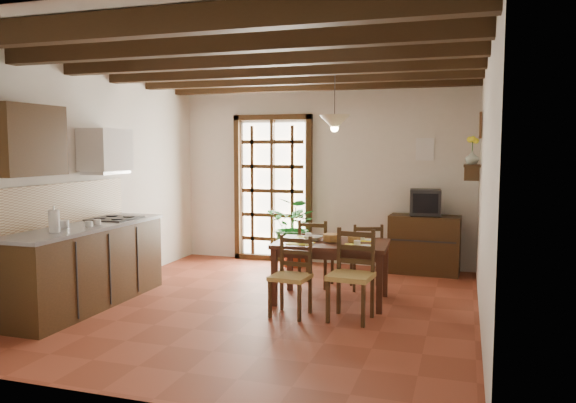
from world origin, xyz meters
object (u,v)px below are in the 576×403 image
at_px(chair_near_left, 291,291).
at_px(chair_far_left, 316,265).
at_px(dining_table, 332,249).
at_px(crt_tv, 425,202).
at_px(chair_far_right, 366,268).
at_px(sideboard, 424,245).
at_px(potted_plant, 294,228).
at_px(pendant_lamp, 335,121).
at_px(chair_near_right, 351,292).
at_px(kitchen_counter, 86,264).

bearing_deg(chair_near_left, chair_far_left, 98.48).
distance_m(dining_table, crt_tv, 2.06).
bearing_deg(chair_far_right, crt_tv, -137.13).
bearing_deg(chair_far_right, sideboard, -137.00).
distance_m(chair_near_left, potted_plant, 2.51).
height_order(sideboard, potted_plant, potted_plant).
bearing_deg(chair_far_left, crt_tv, -135.00).
distance_m(chair_far_right, pendant_lamp, 1.92).
bearing_deg(chair_near_right, chair_near_left, -171.28).
bearing_deg(dining_table, chair_near_right, -63.75).
bearing_deg(chair_near_left, chair_far_right, 72.24).
distance_m(sideboard, pendant_lamp, 2.55).
relative_size(chair_far_right, crt_tv, 1.88).
bearing_deg(sideboard, chair_far_right, -116.81).
relative_size(dining_table, pendant_lamp, 1.57).
height_order(kitchen_counter, dining_table, kitchen_counter).
bearing_deg(chair_near_right, chair_far_left, 124.81).
distance_m(crt_tv, potted_plant, 1.94).
distance_m(kitchen_counter, pendant_lamp, 3.24).
xyz_separation_m(chair_near_left, potted_plant, (-0.69, 2.39, 0.31)).
height_order(sideboard, pendant_lamp, pendant_lamp).
bearing_deg(kitchen_counter, pendant_lamp, 23.61).
distance_m(kitchen_counter, crt_tv, 4.52).
distance_m(chair_near_right, pendant_lamp, 1.96).
relative_size(kitchen_counter, chair_near_left, 2.69).
distance_m(kitchen_counter, chair_far_right, 3.34).
height_order(kitchen_counter, pendant_lamp, pendant_lamp).
xyz_separation_m(potted_plant, pendant_lamp, (0.97, -1.62, 1.51)).
relative_size(dining_table, chair_near_right, 1.41).
relative_size(chair_near_right, crt_tv, 2.09).
height_order(chair_far_left, potted_plant, potted_plant).
distance_m(chair_near_right, chair_far_right, 1.31).
bearing_deg(sideboard, pendant_lamp, -116.02).
distance_m(dining_table, potted_plant, 1.98).
bearing_deg(crt_tv, kitchen_counter, -145.73).
xyz_separation_m(chair_far_left, pendant_lamp, (0.36, -0.54, 1.81)).
distance_m(chair_far_right, potted_plant, 1.67).
distance_m(kitchen_counter, chair_near_left, 2.33).
xyz_separation_m(chair_far_right, pendant_lamp, (-0.29, -0.57, 1.81)).
height_order(chair_near_left, chair_far_right, chair_far_right).
bearing_deg(pendant_lamp, potted_plant, 120.97).
distance_m(chair_far_left, chair_far_right, 0.65).
xyz_separation_m(chair_near_left, pendant_lamp, (0.28, 0.77, 1.82)).
distance_m(dining_table, chair_far_right, 0.81).
relative_size(dining_table, chair_near_left, 1.58).
relative_size(chair_near_left, potted_plant, 0.38).
xyz_separation_m(sideboard, pendant_lamp, (-0.92, -1.70, 1.67)).
height_order(dining_table, pendant_lamp, pendant_lamp).
distance_m(chair_near_right, potted_plant, 2.72).
height_order(chair_near_right, potted_plant, potted_plant).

